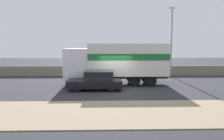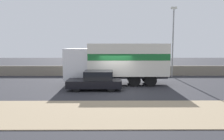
{
  "view_description": "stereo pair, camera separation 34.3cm",
  "coord_description": "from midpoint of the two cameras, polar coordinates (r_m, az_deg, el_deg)",
  "views": [
    {
      "loc": [
        -0.74,
        -15.7,
        3.35
      ],
      "look_at": [
        -0.28,
        1.34,
        1.36
      ],
      "focal_mm": 35.0,
      "sensor_mm": 36.0,
      "label": 1
    },
    {
      "loc": [
        -0.4,
        -15.71,
        3.35
      ],
      "look_at": [
        -0.28,
        1.34,
        1.36
      ],
      "focal_mm": 35.0,
      "sensor_mm": 36.0,
      "label": 2
    }
  ],
  "objects": [
    {
      "name": "car_hatchback",
      "position": [
        16.21,
        -3.64,
        -2.79
      ],
      "size": [
        3.99,
        1.71,
        1.43
      ],
      "rotation": [
        0.0,
        0.0,
        3.14
      ],
      "color": "black",
      "rests_on": "ground_plane"
    },
    {
      "name": "dirt_shoulder_foreground",
      "position": [
        10.96,
        2.65,
        -11.04
      ],
      "size": [
        60.0,
        4.43,
        0.04
      ],
      "color": "#9E896B",
      "rests_on": "ground_plane"
    },
    {
      "name": "street_lamp",
      "position": [
        23.65,
        16.06,
        8.3
      ],
      "size": [
        0.56,
        0.28,
        7.16
      ],
      "color": "gray",
      "rests_on": "ground_plane"
    },
    {
      "name": "ground_plane",
      "position": [
        16.07,
        1.65,
        -5.38
      ],
      "size": [
        80.0,
        80.0,
        0.0
      ],
      "primitive_type": "plane",
      "color": "#2D2D33"
    },
    {
      "name": "stone_wall_backdrop",
      "position": [
        23.68,
        0.98,
        -0.19
      ],
      "size": [
        60.0,
        0.35,
        1.06
      ],
      "color": "gray",
      "rests_on": "ground_plane"
    },
    {
      "name": "box_truck",
      "position": [
        18.2,
        2.41,
        2.43
      ],
      "size": [
        8.44,
        2.56,
        3.43
      ],
      "rotation": [
        0.0,
        0.0,
        3.14
      ],
      "color": "silver",
      "rests_on": "ground_plane"
    }
  ]
}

